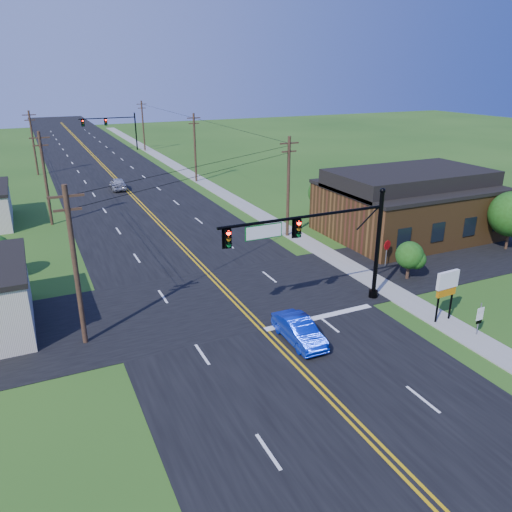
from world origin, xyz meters
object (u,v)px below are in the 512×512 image
signal_mast_main (319,239)px  stop_sign (387,248)px  signal_mast_far (112,126)px  blue_car (299,331)px  route_sign (480,317)px

signal_mast_main → stop_sign: 10.04m
signal_mast_main → signal_mast_far: 72.00m
signal_mast_far → stop_sign: signal_mast_far is taller
signal_mast_main → blue_car: size_ratio=2.70×
signal_mast_main → signal_mast_far: size_ratio=1.03×
blue_car → stop_sign: bearing=31.0°
stop_sign → signal_mast_main: bearing=-169.5°
route_sign → blue_car: bearing=157.6°
blue_car → route_sign: (9.62, -3.73, 0.52)m
blue_car → signal_mast_far: bearing=87.8°
blue_car → stop_sign: stop_sign is taller
route_sign → stop_sign: stop_sign is taller
route_sign → stop_sign: size_ratio=0.93×
signal_mast_main → route_sign: (6.66, -6.71, -3.54)m
blue_car → route_sign: bearing=-21.0°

